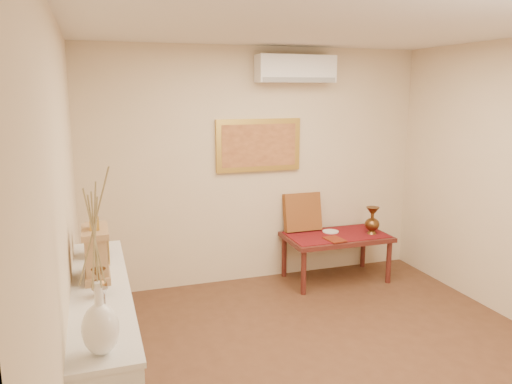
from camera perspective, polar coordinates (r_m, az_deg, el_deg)
name	(u,v)px	position (r m, az deg, el deg)	size (l,w,h in m)	color
floor	(348,375)	(4.27, 10.47, -19.91)	(4.50, 4.50, 0.00)	brown
ceiling	(363,18)	(3.68, 12.09, 18.85)	(4.50, 4.50, 0.00)	silver
wall_back	(258,166)	(5.78, 0.21, 2.93)	(4.00, 0.02, 2.70)	beige
wall_left	(66,234)	(3.29, -20.88, -4.51)	(0.02, 4.50, 2.70)	beige
white_vase	(96,262)	(2.43, -17.81, -7.67)	(0.17, 0.17, 0.92)	white
candlestick	(104,306)	(2.86, -16.99, -12.35)	(0.10, 0.10, 0.20)	silver
brass_urn_small	(99,278)	(3.23, -17.52, -9.40)	(0.10, 0.10, 0.22)	brown
table_cloth	(336,235)	(5.95, 9.17, -4.83)	(1.14, 0.59, 0.01)	maroon
brass_urn_tall	(372,217)	(6.01, 13.16, -2.85)	(0.17, 0.17, 0.39)	brown
plate	(331,232)	(6.03, 8.52, -4.49)	(0.19, 0.19, 0.01)	white
menu	(335,239)	(5.73, 8.97, -5.37)	(0.18, 0.25, 0.01)	maroon
cushion	(302,212)	(6.00, 5.31, -2.29)	(0.46, 0.10, 0.46)	maroon
display_ledge	(104,357)	(3.61, -16.95, -17.58)	(0.37, 2.02, 0.98)	silver
mantel_clock	(97,253)	(3.51, -17.75, -6.62)	(0.17, 0.36, 0.41)	tan
wooden_chest	(97,240)	(3.99, -17.71, -5.23)	(0.16, 0.21, 0.24)	tan
low_table	(336,240)	(5.97, 9.15, -5.47)	(1.20, 0.70, 0.55)	#521E18
painting	(259,145)	(5.72, 0.30, 5.37)	(1.00, 0.06, 0.60)	#B8933B
ac_unit	(296,69)	(5.74, 4.55, 13.84)	(0.90, 0.25, 0.30)	white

